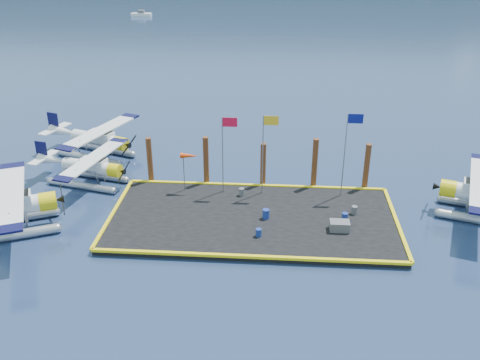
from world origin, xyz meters
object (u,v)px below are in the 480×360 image
Objects in this scene: drum_1 at (266,214)px; drum_3 at (259,233)px; seaplane_c at (98,141)px; drum_4 at (354,210)px; drum_2 at (345,217)px; piling_0 at (150,162)px; piling_2 at (263,166)px; piling_4 at (366,168)px; seaplane_b at (91,169)px; piling_3 at (315,165)px; flagpole_red at (225,143)px; piling_1 at (206,162)px; drum_5 at (242,192)px; seaplane_a at (7,210)px; flagpole_blue at (348,143)px; flagpole_yellow at (266,143)px; crate at (340,226)px; windsock at (189,157)px.

drum_1 reaches higher than drum_3.
seaplane_c is 16.59× the size of drum_4.
piling_0 reaches higher than drum_2.
piling_2 is 8.00m from piling_4.
piling_3 is at bearing 104.81° from seaplane_b.
flagpole_red reaches higher than piling_1.
piling_1 reaches higher than piling_2.
drum_5 is at bearing 81.80° from seaplane_c.
drum_4 is at bearing 86.60° from seaplane_c.
seaplane_a is 2.47× the size of piling_1.
drum_2 reaches higher than drum_5.
flagpole_red is 0.92× the size of flagpole_blue.
flagpole_yellow is at bearing -9.86° from piling_0.
seaplane_a reaches higher than drum_5.
drum_1 is 3.88m from drum_5.
seaplane_b is at bearing -176.11° from piling_0.
flagpole_red reaches higher than crate.
piling_0 is (-14.91, 5.44, 1.31)m from drum_2.
piling_2 is at bearing 90.11° from drum_3.
drum_2 is 15.92m from piling_0.
windsock is at bearing -24.73° from piling_0.
piling_2 is at bearing 165.52° from flagpole_blue.
flagpole_blue is (0.29, 3.84, 3.99)m from drum_2.
flagpole_blue reaches higher than drum_4.
seaplane_c is 23.58m from crate.
piling_2 reaches higher than seaplane_c.
piling_0 is (4.80, 0.33, 0.63)m from seaplane_b.
flagpole_blue is 1.62× the size of piling_4.
seaplane_a reaches higher than drum_3.
drum_2 is at bearing 23.10° from drum_3.
drum_5 is at bearing 120.26° from drum_1.
piling_3 reaches higher than drum_1.
seaplane_a is 23.07m from drum_2.
flagpole_yellow reaches higher than drum_1.
drum_4 is (21.59, -9.55, -0.83)m from seaplane_c.
piling_1 reaches higher than piling_0.
windsock is (-3.99, 0.58, 2.54)m from drum_5.
flagpole_blue reaches higher than drum_3.
flagpole_blue is 6.98m from piling_2.
piling_2 is (-0.42, 5.53, 1.16)m from drum_1.
piling_1 is (4.50, 0.00, 0.10)m from piling_0.
piling_4 is (10.79, 1.60, -2.40)m from flagpole_red.
crate is (5.40, 1.18, 0.06)m from drum_3.
piling_1 is at bearing 143.70° from drum_5.
drum_2 is at bearing -20.07° from piling_0.
flagpole_blue is (-0.48, 2.82, 3.99)m from drum_4.
drum_5 is 0.10× the size of flagpole_red.
crate is at bearing -13.98° from drum_1.
flagpole_red is at bearing 180.00° from flagpole_yellow.
piling_0 reaches higher than seaplane_b.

